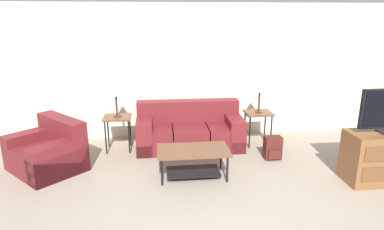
{
  "coord_description": "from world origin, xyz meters",
  "views": [
    {
      "loc": [
        -0.66,
        -2.11,
        2.37
      ],
      "look_at": [
        -0.06,
        3.22,
        0.8
      ],
      "focal_mm": 32.0,
      "sensor_mm": 36.0,
      "label": 1
    }
  ],
  "objects": [
    {
      "name": "table_lamp_right",
      "position": [
        1.26,
        3.84,
        1.11
      ],
      "size": [
        0.24,
        0.24,
        0.61
      ],
      "color": "#472D1E",
      "rests_on": "side_table_right"
    },
    {
      "name": "couch",
      "position": [
        -0.03,
        3.87,
        0.3
      ],
      "size": [
        1.93,
        0.9,
        0.82
      ],
      "color": "maroon",
      "rests_on": "ground_plane"
    },
    {
      "name": "side_table_left",
      "position": [
        -1.33,
        3.84,
        0.55
      ],
      "size": [
        0.48,
        0.44,
        0.63
      ],
      "color": "brown",
      "rests_on": "ground_plane"
    },
    {
      "name": "coffee_table",
      "position": [
        -0.11,
        2.62,
        0.33
      ],
      "size": [
        1.07,
        0.6,
        0.44
      ],
      "color": "brown",
      "rests_on": "ground_plane"
    },
    {
      "name": "backpack",
      "position": [
        1.32,
        3.14,
        0.19
      ],
      "size": [
        0.29,
        0.27,
        0.39
      ],
      "color": "#4C1E19",
      "rests_on": "ground_plane"
    },
    {
      "name": "side_table_right",
      "position": [
        1.26,
        3.84,
        0.55
      ],
      "size": [
        0.48,
        0.44,
        0.63
      ],
      "color": "brown",
      "rests_on": "ground_plane"
    },
    {
      "name": "wall_back",
      "position": [
        0.0,
        4.54,
        1.3
      ],
      "size": [
        8.63,
        0.06,
        2.6
      ],
      "color": "silver",
      "rests_on": "ground_plane"
    },
    {
      "name": "table_lamp_left",
      "position": [
        -1.33,
        3.84,
        1.11
      ],
      "size": [
        0.24,
        0.24,
        0.61
      ],
      "color": "#472D1E",
      "rests_on": "side_table_left"
    },
    {
      "name": "armchair",
      "position": [
        -2.36,
        3.14,
        0.29
      ],
      "size": [
        1.38,
        1.39,
        0.8
      ],
      "color": "maroon",
      "rests_on": "ground_plane"
    }
  ]
}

